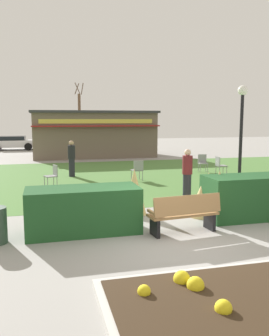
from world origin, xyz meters
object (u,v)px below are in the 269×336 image
object	(u,v)px
lamppost_mid	(241,125)
person_strolling	(72,158)
person_standing	(187,174)
park_bench	(185,214)
cafe_chair_west	(220,164)
cafe_chair_east	(203,162)
cafe_chair_north	(138,169)
food_kiosk	(93,134)
cafe_chair_center	(53,174)
tree_center_bg	(80,118)
parked_car_west_slot	(13,142)

from	to	relation	value
lamppost_mid	person_strolling	size ratio (longest dim) A/B	2.30
person_strolling	person_standing	world-z (taller)	same
park_bench	person_strolling	distance (m)	9.36
park_bench	person_standing	world-z (taller)	person_standing
person_standing	lamppost_mid	bearing A→B (deg)	24.21
lamppost_mid	cafe_chair_west	distance (m)	4.36
cafe_chair_east	cafe_chair_north	world-z (taller)	same
cafe_chair_north	person_strolling	world-z (taller)	person_strolling
lamppost_mid	person_standing	bearing A→B (deg)	-163.86
park_bench	cafe_chair_east	distance (m)	10.14
lamppost_mid	food_kiosk	xyz separation A→B (m)	(-3.53, 14.07, -0.83)
cafe_chair_west	person_strolling	distance (m)	7.07
cafe_chair_east	person_strolling	xyz separation A→B (m)	(-6.58, 0.16, 0.33)
park_bench	person_strolling	size ratio (longest dim) A/B	1.03
person_strolling	cafe_chair_center	bearing A→B (deg)	-121.95
food_kiosk	cafe_chair_east	distance (m)	10.22
cafe_chair_west	tree_center_bg	bearing A→B (deg)	102.49
cafe_chair_north	person_strolling	distance (m)	3.30
food_kiosk	cafe_chair_north	world-z (taller)	food_kiosk
cafe_chair_west	cafe_chair_center	size ratio (longest dim) A/B	1.00
cafe_chair_west	parked_car_west_slot	size ratio (longest dim) A/B	0.21
cafe_chair_west	cafe_chair_center	distance (m)	7.97
park_bench	tree_center_bg	size ratio (longest dim) A/B	0.28
lamppost_mid	food_kiosk	size ratio (longest dim) A/B	0.45
park_bench	tree_center_bg	bearing A→B (deg)	89.18
lamppost_mid	parked_car_west_slot	world-z (taller)	lamppost_mid
food_kiosk	tree_center_bg	distance (m)	10.55
park_bench	cafe_chair_north	world-z (taller)	park_bench
cafe_chair_west	cafe_chair_center	world-z (taller)	same
lamppost_mid	cafe_chair_north	bearing A→B (deg)	133.93
cafe_chair_north	person_standing	size ratio (longest dim) A/B	0.53
person_standing	food_kiosk	bearing A→B (deg)	102.55
cafe_chair_west	person_strolling	world-z (taller)	person_strolling
parked_car_west_slot	tree_center_bg	size ratio (longest dim) A/B	0.68
person_strolling	tree_center_bg	distance (m)	19.75
food_kiosk	tree_center_bg	xyz separation A→B (m)	(0.07, 10.50, 1.11)
cafe_chair_west	person_standing	bearing A→B (deg)	-128.61
lamppost_mid	cafe_chair_east	distance (m)	5.31
food_kiosk	cafe_chair_center	world-z (taller)	food_kiosk
parked_car_west_slot	lamppost_mid	bearing A→B (deg)	-65.36
parked_car_west_slot	person_strolling	bearing A→B (deg)	-76.44
cafe_chair_center	person_standing	size ratio (longest dim) A/B	0.53
food_kiosk	parked_car_west_slot	world-z (taller)	food_kiosk
cafe_chair_west	cafe_chair_north	world-z (taller)	same
person_strolling	tree_center_bg	xyz separation A→B (m)	(2.33, 19.52, 1.88)
person_strolling	park_bench	bearing A→B (deg)	-89.63
cafe_chair_west	cafe_chair_east	world-z (taller)	same
person_strolling	parked_car_west_slot	xyz separation A→B (m)	(-3.85, 15.97, -0.22)
park_bench	parked_car_west_slot	distance (m)	25.78
lamppost_mid	cafe_chair_west	world-z (taller)	lamppost_mid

